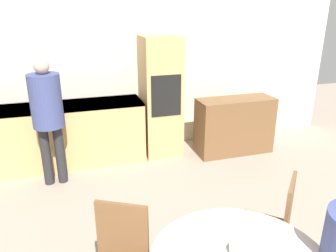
% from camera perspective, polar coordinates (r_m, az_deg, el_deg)
% --- Properties ---
extents(wall_back, '(7.18, 0.05, 2.60)m').
position_cam_1_polar(wall_back, '(5.12, -7.26, 9.90)').
color(wall_back, beige).
rests_on(wall_back, ground_plane).
extents(kitchen_counter, '(2.87, 0.60, 0.90)m').
position_cam_1_polar(kitchen_counter, '(4.95, -21.10, -1.74)').
color(kitchen_counter, tan).
rests_on(kitchen_counter, ground_plane).
extents(oven_unit, '(0.56, 0.59, 1.80)m').
position_cam_1_polar(oven_unit, '(4.98, -1.29, 5.09)').
color(oven_unit, tan).
rests_on(oven_unit, ground_plane).
extents(sideboard, '(1.19, 0.45, 0.88)m').
position_cam_1_polar(sideboard, '(5.22, 11.49, 0.04)').
color(sideboard, brown).
rests_on(sideboard, ground_plane).
extents(chair_far_right, '(0.57, 0.57, 0.94)m').
position_cam_1_polar(chair_far_right, '(2.93, 18.04, -15.80)').
color(chair_far_right, brown).
rests_on(chair_far_right, ground_plane).
extents(person_standing, '(0.38, 0.38, 1.63)m').
position_cam_1_polar(person_standing, '(4.27, -20.29, 2.62)').
color(person_standing, '#262628').
rests_on(person_standing, ground_plane).
extents(bowl_near, '(0.14, 0.14, 0.05)m').
position_cam_1_polar(bowl_near, '(2.19, 12.53, -20.31)').
color(bowl_near, white).
rests_on(bowl_near, dining_table).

